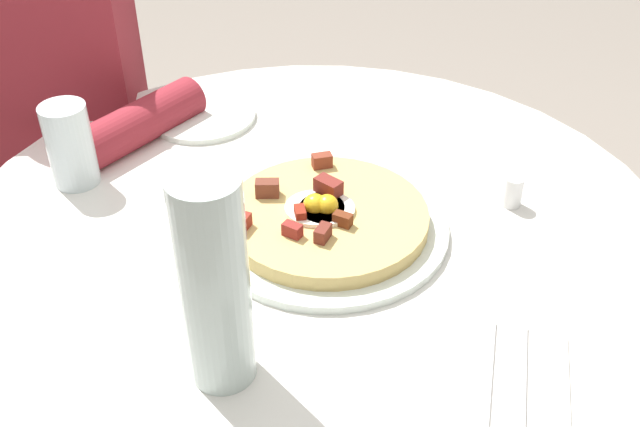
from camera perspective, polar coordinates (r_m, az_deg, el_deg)
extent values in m
cylinder|color=silver|center=(1.05, -0.51, -1.13)|extent=(1.02, 1.02, 0.03)
cylinder|color=#333338|center=(1.30, -0.42, -13.79)|extent=(0.12, 0.12, 0.69)
cube|color=#2D2D33|center=(1.73, -17.79, -5.92)|extent=(0.32, 0.28, 0.45)
cube|color=maroon|center=(1.47, -21.08, 7.67)|extent=(0.38, 0.22, 0.48)
cylinder|color=maroon|center=(1.24, -14.11, 6.62)|extent=(0.22, 0.24, 0.07)
cylinder|color=silver|center=(1.02, 0.52, -1.06)|extent=(0.33, 0.33, 0.01)
cylinder|color=tan|center=(1.01, 0.53, -0.29)|extent=(0.28, 0.28, 0.02)
cylinder|color=white|center=(1.00, 0.54, 0.34)|extent=(0.08, 0.08, 0.01)
sphere|color=yellow|center=(0.99, 0.54, 0.62)|extent=(0.03, 0.03, 0.03)
cylinder|color=white|center=(1.00, -0.55, 0.39)|extent=(0.08, 0.08, 0.01)
sphere|color=yellow|center=(0.99, -0.56, 0.67)|extent=(0.03, 0.03, 0.03)
cube|color=maroon|center=(0.97, 1.76, -0.46)|extent=(0.03, 0.03, 0.02)
cube|color=maroon|center=(0.97, -6.01, -0.71)|extent=(0.03, 0.03, 0.02)
cube|color=maroon|center=(0.95, -2.15, -1.28)|extent=(0.03, 0.03, 0.02)
cube|color=maroon|center=(1.02, 0.65, 1.99)|extent=(0.04, 0.04, 0.03)
cube|color=maroon|center=(0.98, -1.55, -0.02)|extent=(0.02, 0.03, 0.02)
cube|color=brown|center=(1.03, -4.10, 1.96)|extent=(0.03, 0.02, 0.02)
cube|color=brown|center=(1.09, 0.15, 4.10)|extent=(0.03, 0.02, 0.02)
cube|color=maroon|center=(0.94, 0.22, -1.53)|extent=(0.03, 0.03, 0.02)
cube|color=#387F2D|center=(0.97, -1.39, -0.71)|extent=(0.01, 0.01, 0.00)
cube|color=#387F2D|center=(1.00, 0.33, 0.32)|extent=(0.01, 0.01, 0.00)
cube|color=#387F2D|center=(1.01, -0.14, 0.78)|extent=(0.01, 0.01, 0.00)
cylinder|color=silver|center=(1.30, -9.06, 7.45)|extent=(0.18, 0.18, 0.01)
cube|color=white|center=(0.84, 13.93, -12.49)|extent=(0.19, 0.21, 0.00)
cube|color=silver|center=(0.84, 15.22, -12.44)|extent=(0.07, 0.17, 0.00)
cube|color=silver|center=(0.84, 12.73, -12.13)|extent=(0.07, 0.17, 0.00)
cylinder|color=silver|center=(1.15, -18.76, 5.03)|extent=(0.07, 0.07, 0.13)
cylinder|color=silver|center=(0.75, -8.15, -5.47)|extent=(0.07, 0.07, 0.25)
cylinder|color=white|center=(1.09, 14.67, 1.66)|extent=(0.03, 0.03, 0.05)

